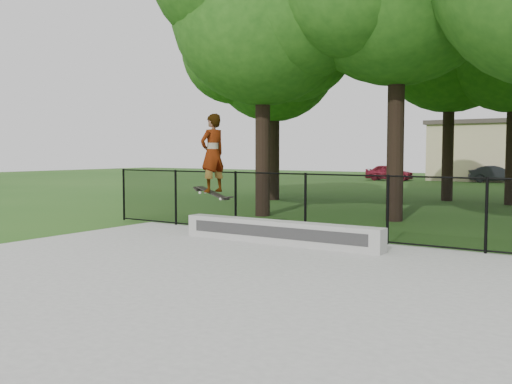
# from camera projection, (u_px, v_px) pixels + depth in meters

# --- Properties ---
(ground) EXTENTS (100.00, 100.00, 0.00)m
(ground) POSITION_uv_depth(u_px,v_px,m) (223.00, 310.00, 7.34)
(ground) COLOR #1F4A15
(ground) RESTS_ON ground
(concrete_slab) EXTENTS (14.00, 12.00, 0.06)m
(concrete_slab) POSITION_uv_depth(u_px,v_px,m) (223.00, 308.00, 7.34)
(concrete_slab) COLOR gray
(concrete_slab) RESTS_ON ground
(grind_ledge) EXTENTS (4.74, 0.40, 0.49)m
(grind_ledge) POSITION_uv_depth(u_px,v_px,m) (279.00, 232.00, 12.33)
(grind_ledge) COLOR #A2A29D
(grind_ledge) RESTS_ON concrete_slab
(car_a) EXTENTS (3.48, 1.67, 1.15)m
(car_a) POSITION_uv_depth(u_px,v_px,m) (389.00, 172.00, 41.09)
(car_a) COLOR maroon
(car_a) RESTS_ON ground
(car_b) EXTENTS (3.33, 2.08, 1.13)m
(car_b) POSITION_uv_depth(u_px,v_px,m) (495.00, 174.00, 38.38)
(car_b) COLOR black
(car_b) RESTS_ON ground
(skater_airborne) EXTENTS (0.81, 0.74, 2.02)m
(skater_airborne) POSITION_uv_depth(u_px,v_px,m) (213.00, 154.00, 13.15)
(skater_airborne) COLOR black
(skater_airborne) RESTS_ON ground
(chainlink_fence) EXTENTS (16.06, 0.06, 1.50)m
(chainlink_fence) POSITION_uv_depth(u_px,v_px,m) (388.00, 210.00, 12.20)
(chainlink_fence) COLOR black
(chainlink_fence) RESTS_ON concrete_slab
(tree_row) EXTENTS (20.35, 18.78, 10.51)m
(tree_row) POSITION_uv_depth(u_px,v_px,m) (475.00, 13.00, 18.75)
(tree_row) COLOR black
(tree_row) RESTS_ON ground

